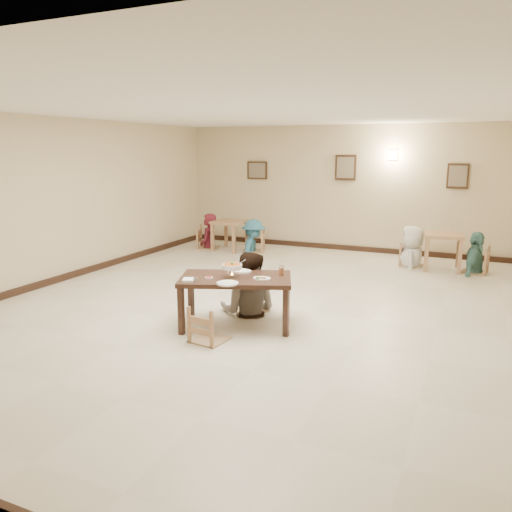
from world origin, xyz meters
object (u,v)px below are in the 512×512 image
at_px(main_diner, 248,252).
at_px(bg_diner_b, 254,219).
at_px(bg_chair_rl, 412,244).
at_px(bg_chair_lr, 254,230).
at_px(chair_near, 209,307).
at_px(main_table, 236,283).
at_px(chair_far, 251,283).
at_px(drink_glass, 281,271).
at_px(bg_chair_ll, 208,227).
at_px(bg_chair_rr, 476,248).
at_px(curry_warmer, 232,267).
at_px(bg_diner_c, 414,226).
at_px(bg_diner_d, 478,232).
at_px(bg_table_left, 230,226).
at_px(bg_diner_a, 208,214).
at_px(bg_table_right, 444,240).

bearing_deg(main_diner, bg_diner_b, -78.92).
xyz_separation_m(bg_chair_rl, bg_diner_b, (-3.67, 0.01, 0.31)).
bearing_deg(bg_chair_lr, chair_near, 1.47).
relative_size(main_table, chair_far, 1.92).
distance_m(drink_glass, bg_chair_ll, 5.77).
bearing_deg(bg_chair_rr, chair_far, -28.65).
distance_m(chair_far, chair_near, 1.30).
relative_size(main_table, bg_chair_lr, 1.60).
xyz_separation_m(curry_warmer, bg_chair_lr, (-1.86, 4.86, -0.32)).
distance_m(bg_chair_lr, bg_chair_rr, 4.90).
distance_m(bg_chair_rr, bg_diner_c, 1.28).
bearing_deg(curry_warmer, bg_diner_d, 57.30).
bearing_deg(bg_diner_b, curry_warmer, -170.41).
relative_size(bg_chair_rl, bg_diner_b, 0.61).
relative_size(curry_warmer, bg_diner_c, 0.18).
xyz_separation_m(main_diner, bg_chair_rr, (3.09, 4.09, -0.43)).
relative_size(bg_table_left, bg_diner_c, 0.46).
xyz_separation_m(chair_far, bg_chair_rl, (1.84, 4.15, 0.04)).
xyz_separation_m(bg_table_left, bg_diner_a, (-0.61, 0.01, 0.28)).
height_order(bg_table_left, bg_chair_rl, bg_chair_rl).
xyz_separation_m(curry_warmer, bg_chair_rl, (1.81, 4.85, -0.37)).
relative_size(main_table, bg_diner_d, 1.03).
xyz_separation_m(bg_diner_b, bg_diner_d, (4.90, -0.13, 0.04)).
distance_m(chair_far, bg_diner_b, 4.56).
height_order(chair_far, bg_chair_ll, bg_chair_ll).
bearing_deg(main_table, main_diner, 77.83).
bearing_deg(bg_diner_c, chair_near, -23.65).
distance_m(bg_chair_ll, bg_chair_lr, 1.22).
relative_size(main_diner, bg_chair_lr, 1.75).
xyz_separation_m(bg_table_left, bg_chair_ll, (-0.61, 0.01, -0.05)).
height_order(curry_warmer, bg_diner_c, bg_diner_c).
bearing_deg(bg_chair_rr, curry_warmer, -24.08).
height_order(bg_diner_c, bg_diner_d, bg_diner_c).
xyz_separation_m(bg_table_left, bg_diner_b, (0.61, 0.05, 0.20)).
relative_size(chair_near, bg_chair_ll, 0.83).
bearing_deg(chair_far, bg_table_left, 135.67).
height_order(bg_table_right, bg_chair_rr, bg_chair_rr).
bearing_deg(bg_diner_b, bg_diner_c, -101.52).
relative_size(bg_chair_lr, bg_diner_d, 0.64).
xyz_separation_m(curry_warmer, bg_chair_ll, (-3.08, 4.83, -0.31)).
relative_size(bg_table_right, bg_diner_c, 0.47).
xyz_separation_m(bg_diner_c, bg_diner_d, (1.23, -0.12, -0.03)).
bearing_deg(bg_table_right, bg_chair_rl, 172.65).
bearing_deg(bg_diner_d, main_diner, 155.68).
relative_size(chair_far, bg_diner_c, 0.52).
xyz_separation_m(bg_table_right, bg_chair_ll, (-5.50, 0.05, -0.07)).
xyz_separation_m(bg_table_right, bg_chair_rl, (-0.61, 0.08, -0.13)).
distance_m(bg_chair_rl, bg_diner_b, 3.68).
xyz_separation_m(drink_glass, bg_diner_d, (2.46, 4.37, 0.06)).
xyz_separation_m(chair_near, bg_chair_rl, (1.84, 5.45, 0.03)).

